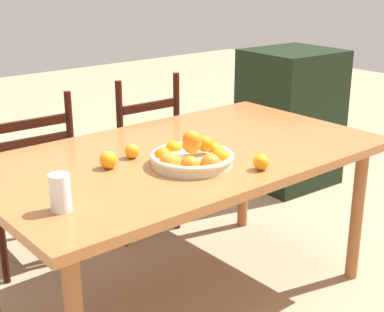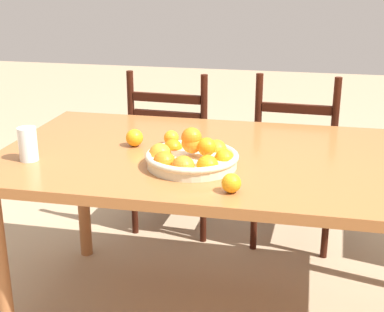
{
  "view_description": "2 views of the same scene",
  "coord_description": "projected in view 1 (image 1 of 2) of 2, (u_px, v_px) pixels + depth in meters",
  "views": [
    {
      "loc": [
        -1.48,
        -1.83,
        1.53
      ],
      "look_at": [
        -0.09,
        -0.16,
        0.79
      ],
      "focal_mm": 52.6,
      "sensor_mm": 36.0,
      "label": 1
    },
    {
      "loc": [
        0.31,
        -2.05,
        1.45
      ],
      "look_at": [
        -0.09,
        -0.16,
        0.79
      ],
      "focal_mm": 52.0,
      "sensor_mm": 36.0,
      "label": 2
    }
  ],
  "objects": [
    {
      "name": "fruit_bowl",
      "position": [
        192.0,
        157.0,
        2.29
      ],
      "size": [
        0.35,
        0.35,
        0.15
      ],
      "color": "beige",
      "rests_on": "dining_table"
    },
    {
      "name": "orange_loose_0",
      "position": [
        132.0,
        151.0,
        2.38
      ],
      "size": [
        0.06,
        0.06,
        0.06
      ],
      "primitive_type": "sphere",
      "color": "orange",
      "rests_on": "dining_table"
    },
    {
      "name": "cabinet",
      "position": [
        290.0,
        118.0,
        4.02
      ],
      "size": [
        0.63,
        0.57,
        0.97
      ],
      "primitive_type": "cube",
      "rotation": [
        0.0,
        0.0,
        -0.05
      ],
      "color": "black",
      "rests_on": "ground"
    },
    {
      "name": "chair_by_cabinet",
      "position": [
        137.0,
        158.0,
        3.3
      ],
      "size": [
        0.45,
        0.45,
        0.95
      ],
      "rotation": [
        0.0,
        0.0,
        3.1
      ],
      "color": "black",
      "rests_on": "ground"
    },
    {
      "name": "orange_loose_2",
      "position": [
        108.0,
        160.0,
        2.26
      ],
      "size": [
        0.07,
        0.07,
        0.07
      ],
      "primitive_type": "sphere",
      "color": "orange",
      "rests_on": "dining_table"
    },
    {
      "name": "ground_plane",
      "position": [
        185.0,
        297.0,
        2.72
      ],
      "size": [
        12.0,
        12.0,
        0.0
      ],
      "primitive_type": "plane",
      "color": "tan"
    },
    {
      "name": "chair_near_window",
      "position": [
        26.0,
        183.0,
        2.93
      ],
      "size": [
        0.48,
        0.48,
        0.93
      ],
      "rotation": [
        0.0,
        0.0,
        3.09
      ],
      "color": "black",
      "rests_on": "ground"
    },
    {
      "name": "drinking_glass",
      "position": [
        60.0,
        193.0,
        1.86
      ],
      "size": [
        0.07,
        0.07,
        0.13
      ],
      "primitive_type": "cylinder",
      "color": "silver",
      "rests_on": "dining_table"
    },
    {
      "name": "orange_loose_1",
      "position": [
        261.0,
        162.0,
        2.24
      ],
      "size": [
        0.07,
        0.07,
        0.07
      ],
      "primitive_type": "sphere",
      "color": "orange",
      "rests_on": "dining_table"
    },
    {
      "name": "dining_table",
      "position": [
        184.0,
        166.0,
        2.5
      ],
      "size": [
        1.78,
        1.01,
        0.75
      ],
      "color": "#9F5F31",
      "rests_on": "ground"
    }
  ]
}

